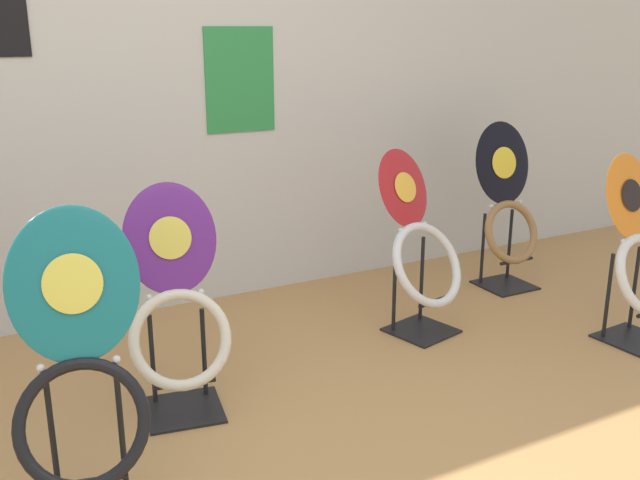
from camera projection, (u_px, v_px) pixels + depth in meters
wall_back at (113, 49)px, 3.29m from camera, size 8.00×0.07×2.60m
toilet_seat_display_purple_note at (178, 316)px, 2.62m from camera, size 0.41×0.39×0.85m
toilet_seat_display_teal_sax at (80, 381)px, 2.03m from camera, size 0.45×0.44×0.91m
toilet_seat_display_crimson_swirl at (420, 250)px, 3.31m from camera, size 0.46×0.45×0.86m
toilet_seat_display_jazz_black at (507, 211)px, 3.91m from camera, size 0.37×0.30×0.91m
toilet_seat_display_orange_sun at (640, 259)px, 3.22m from camera, size 0.40×0.34×0.86m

